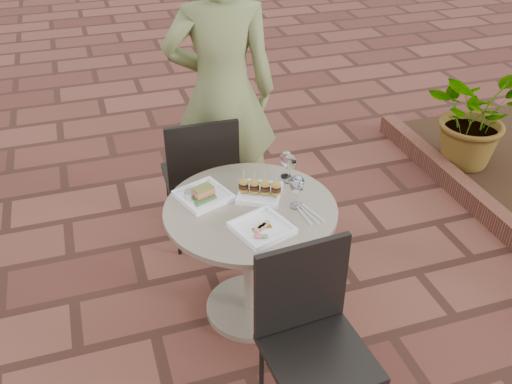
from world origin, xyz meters
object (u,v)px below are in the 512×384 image
object	(u,v)px
chair_near	(310,327)
diner	(222,94)
chair_far	(201,171)
plate_tuna	(262,228)
plate_salmon	(203,195)
plate_sliders	(260,190)
cafe_table	(251,245)

from	to	relation	value
chair_near	diner	world-z (taller)	diner
chair_far	plate_tuna	distance (m)	0.95
plate_salmon	plate_sliders	world-z (taller)	plate_sliders
cafe_table	chair_far	distance (m)	0.73
diner	chair_near	bearing A→B (deg)	98.27
chair_near	diner	distance (m)	1.67
plate_tuna	plate_sliders	bearing A→B (deg)	73.58
chair_far	diner	bearing A→B (deg)	-133.49
chair_far	chair_near	world-z (taller)	same
plate_salmon	plate_sliders	distance (m)	0.30
cafe_table	plate_tuna	xyz separation A→B (m)	(-0.01, -0.20, 0.26)
chair_near	plate_salmon	bearing A→B (deg)	102.92
chair_far	plate_tuna	xyz separation A→B (m)	(0.09, -0.92, 0.20)
chair_far	plate_tuna	bearing A→B (deg)	97.99
chair_far	plate_salmon	size ratio (longest dim) A/B	2.95
chair_near	plate_tuna	xyz separation A→B (m)	(-0.06, 0.50, 0.20)
chair_near	plate_salmon	distance (m)	0.92
chair_far	diner	size ratio (longest dim) A/B	0.48
chair_near	diner	bearing A→B (deg)	84.28
cafe_table	chair_near	bearing A→B (deg)	-85.75
diner	plate_sliders	distance (m)	0.85
plate_sliders	chair_near	bearing A→B (deg)	-92.12
cafe_table	plate_salmon	world-z (taller)	plate_salmon
chair_near	plate_sliders	bearing A→B (deg)	83.96
plate_salmon	plate_tuna	bearing A→B (deg)	-60.73
cafe_table	plate_tuna	size ratio (longest dim) A/B	2.84
plate_salmon	plate_tuna	world-z (taller)	plate_salmon
cafe_table	diner	world-z (taller)	diner
plate_tuna	chair_far	bearing A→B (deg)	95.73
diner	plate_tuna	xyz separation A→B (m)	(-0.11, -1.12, -0.22)
diner	plate_salmon	bearing A→B (deg)	77.70
plate_sliders	plate_tuna	xyz separation A→B (m)	(-0.09, -0.30, -0.02)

